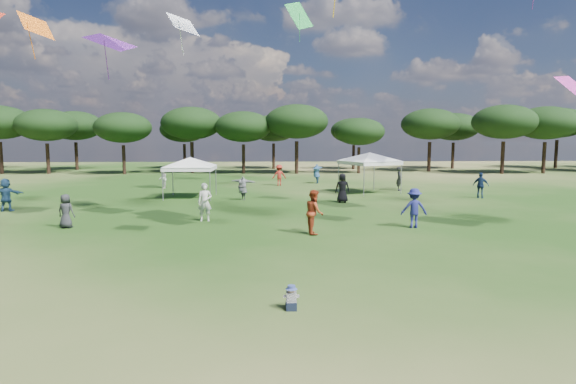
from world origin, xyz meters
The scene contains 6 objects.
ground centered at (0.00, 0.00, 0.00)m, with size 140.00×140.00×0.00m, color #254815.
tree_line centered at (2.39, 47.41, 5.42)m, with size 108.78×17.63×7.77m.
tent_left centered at (-5.04, 23.47, 2.57)m, with size 6.41×6.41×3.00m.
tent_right centered at (7.40, 25.65, 2.80)m, with size 6.23×6.23×3.23m.
toddler centered at (0.65, 2.35, 0.26)m, with size 0.38×0.43×0.59m.
festival_crowd centered at (0.25, 21.98, 0.86)m, with size 29.72×23.48×1.86m.
Camera 1 is at (0.11, -8.56, 4.04)m, focal length 30.00 mm.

